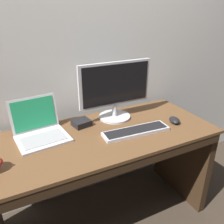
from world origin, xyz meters
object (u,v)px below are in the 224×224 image
(external_monitor, at_px, (115,90))
(wired_keyboard, at_px, (136,131))
(computer_mouse, at_px, (174,120))
(external_drive_box, at_px, (81,123))
(laptop_silver, at_px, (40,130))

(external_monitor, distance_m, wired_keyboard, 0.33)
(computer_mouse, height_order, external_drive_box, external_drive_box)
(external_monitor, height_order, external_drive_box, external_monitor)
(laptop_silver, bearing_deg, computer_mouse, -14.04)
(laptop_silver, xyz_separation_m, external_drive_box, (0.28, 0.03, -0.03))
(wired_keyboard, bearing_deg, computer_mouse, 0.25)
(laptop_silver, relative_size, computer_mouse, 3.19)
(wired_keyboard, distance_m, external_drive_box, 0.38)
(external_drive_box, bearing_deg, laptop_silver, -173.87)
(external_drive_box, bearing_deg, wired_keyboard, -41.70)
(external_drive_box, bearing_deg, computer_mouse, -22.65)
(wired_keyboard, height_order, external_drive_box, external_drive_box)
(computer_mouse, xyz_separation_m, external_drive_box, (-0.60, 0.25, 0.00))
(wired_keyboard, xyz_separation_m, external_drive_box, (-0.28, 0.25, 0.01))
(laptop_silver, xyz_separation_m, external_monitor, (0.54, 0.03, 0.17))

